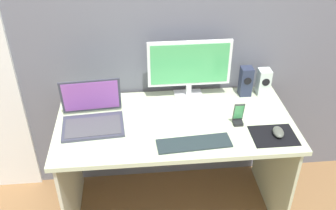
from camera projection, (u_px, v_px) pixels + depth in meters
name	position (u px, v px, depth m)	size (l,w,h in m)	color
ground_plane	(174.00, 208.00, 2.68)	(8.00, 8.00, 0.00)	brown
wall_back	(169.00, 17.00, 2.31)	(6.00, 0.04, 2.50)	slate
desk	(175.00, 142.00, 2.35)	(1.40, 0.69, 0.76)	beige
monitor	(189.00, 67.00, 2.37)	(0.52, 0.14, 0.39)	white
speaker_right	(263.00, 82.00, 2.47)	(0.08, 0.08, 0.17)	silver
speaker_near_monitor	(246.00, 81.00, 2.45)	(0.08, 0.08, 0.19)	#272E46
laptop	(92.00, 116.00, 2.21)	(0.37, 0.30, 0.25)	#3A3C4B
keyboard_external	(194.00, 143.00, 2.08)	(0.41, 0.12, 0.01)	#222D31
mousepad	(274.00, 136.00, 2.14)	(0.25, 0.20, 0.00)	black
mouse	(278.00, 132.00, 2.13)	(0.06, 0.10, 0.04)	#4F5248
phone_in_dock	(238.00, 117.00, 2.21)	(0.06, 0.05, 0.14)	black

